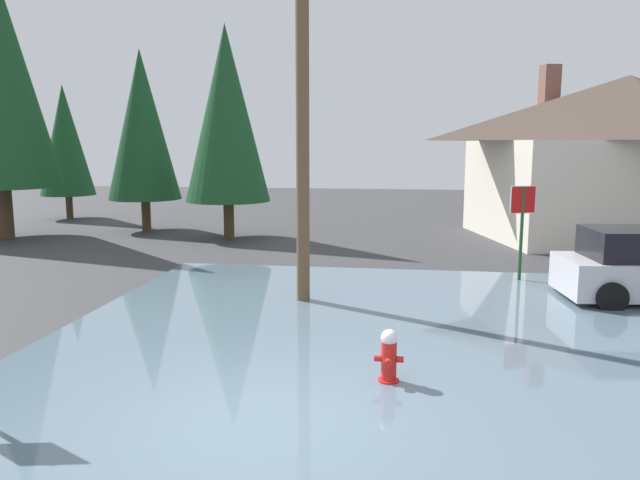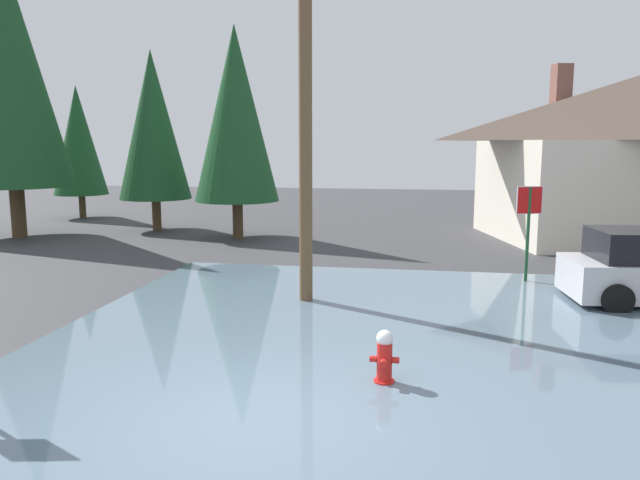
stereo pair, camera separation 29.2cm
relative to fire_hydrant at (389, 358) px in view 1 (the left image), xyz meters
name	(u,v)px [view 1 (the left image)]	position (x,y,z in m)	size (l,w,h in m)	color
ground_plane	(263,428)	(-1.49, -1.44, -0.46)	(80.00, 80.00, 0.10)	#38383A
flood_puddle	(390,356)	(-0.01, 1.17, -0.37)	(12.04, 13.56, 0.07)	slate
fire_hydrant	(389,358)	(0.00, 0.00, 0.00)	(0.42, 0.36, 0.83)	red
utility_pole	(302,75)	(-1.98, 4.36, 4.39)	(1.60, 0.28, 9.24)	brown
stop_sign_far	(522,215)	(2.99, 7.08, 1.29)	(0.64, 0.26, 2.40)	#1E4C28
house	(624,155)	(7.92, 15.35, 2.62)	(11.77, 9.00, 6.28)	silver
pine_tree_mid_left	(226,114)	(-6.23, 13.06, 4.04)	(3.03, 3.03, 7.57)	#4C3823
pine_tree_short_left	(65,141)	(-15.22, 17.77, 3.15)	(2.42, 2.42, 6.04)	#4C3823
pine_tree_far_center	(142,125)	(-10.03, 14.48, 3.71)	(2.80, 2.80, 7.01)	#4C3823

